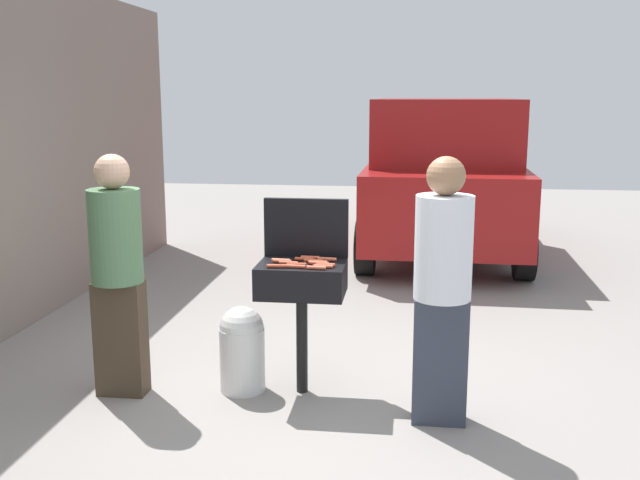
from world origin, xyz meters
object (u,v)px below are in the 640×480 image
(hot_dog_7, at_px, (327,259))
(parked_minivan, at_px, (443,175))
(bbq_grill, at_px, (302,284))
(hot_dog_11, at_px, (289,263))
(hot_dog_14, at_px, (325,265))
(hot_dog_9, at_px, (319,263))
(hot_dog_4, at_px, (304,259))
(hot_dog_12, at_px, (323,266))
(person_right, at_px, (442,282))
(hot_dog_1, at_px, (297,265))
(hot_dog_3, at_px, (313,261))
(hot_dog_0, at_px, (282,261))
(hot_dog_8, at_px, (296,266))
(person_left, at_px, (117,267))
(hot_dog_2, at_px, (276,266))
(hot_dog_6, at_px, (318,262))
(propane_tank, at_px, (242,347))
(hot_dog_10, at_px, (281,260))
(hot_dog_5, at_px, (310,258))

(hot_dog_7, height_order, parked_minivan, parked_minivan)
(bbq_grill, xyz_separation_m, hot_dog_11, (-0.08, -0.05, 0.16))
(hot_dog_14, bearing_deg, hot_dog_9, 140.75)
(hot_dog_4, height_order, hot_dog_12, same)
(hot_dog_11, bearing_deg, hot_dog_7, 31.67)
(person_right, bearing_deg, parked_minivan, -104.99)
(hot_dog_1, xyz_separation_m, hot_dog_3, (0.10, 0.13, 0.00))
(bbq_grill, bearing_deg, hot_dog_0, -177.41)
(hot_dog_8, distance_m, person_left, 1.23)
(hot_dog_2, xyz_separation_m, hot_dog_12, (0.31, 0.03, 0.00))
(hot_dog_11, bearing_deg, hot_dog_12, -16.02)
(bbq_grill, bearing_deg, hot_dog_6, -1.97)
(hot_dog_7, xyz_separation_m, person_right, (0.78, -0.47, -0.02))
(hot_dog_6, bearing_deg, hot_dog_1, -148.26)
(hot_dog_11, relative_size, hot_dog_12, 1.00)
(hot_dog_9, bearing_deg, propane_tank, -179.79)
(hot_dog_1, relative_size, hot_dog_6, 1.00)
(hot_dog_2, bearing_deg, hot_dog_10, 90.60)
(hot_dog_6, height_order, propane_tank, hot_dog_6)
(hot_dog_10, distance_m, propane_tank, 0.68)
(hot_dog_7, relative_size, person_right, 0.08)
(hot_dog_12, bearing_deg, hot_dog_5, 115.94)
(hot_dog_2, bearing_deg, hot_dog_12, 5.71)
(person_left, bearing_deg, bbq_grill, 19.52)
(bbq_grill, height_order, parked_minivan, parked_minivan)
(hot_dog_7, bearing_deg, hot_dog_6, -115.81)
(hot_dog_6, relative_size, hot_dog_7, 1.00)
(hot_dog_12, bearing_deg, hot_dog_8, -172.25)
(hot_dog_2, bearing_deg, hot_dog_7, 39.30)
(hot_dog_6, xyz_separation_m, hot_dog_12, (0.05, -0.11, 0.00))
(hot_dog_1, relative_size, hot_dog_8, 1.00)
(hot_dog_3, relative_size, parked_minivan, 0.03)
(hot_dog_4, xyz_separation_m, propane_tank, (-0.43, -0.12, -0.62))
(hot_dog_8, height_order, hot_dog_10, same)
(propane_tank, bearing_deg, hot_dog_1, -7.48)
(hot_dog_4, height_order, hot_dog_5, same)
(hot_dog_3, height_order, hot_dog_11, same)
(hot_dog_8, distance_m, person_right, 0.99)
(propane_tank, bearing_deg, parked_minivan, 72.70)
(hot_dog_9, height_order, propane_tank, hot_dog_9)
(hot_dog_4, height_order, propane_tank, hot_dog_4)
(person_left, bearing_deg, propane_tank, 21.64)
(bbq_grill, height_order, hot_dog_7, hot_dog_7)
(hot_dog_3, xyz_separation_m, hot_dog_5, (-0.04, 0.09, 0.00))
(hot_dog_1, bearing_deg, bbq_grill, 76.21)
(hot_dog_8, bearing_deg, hot_dog_14, 20.85)
(hot_dog_11, distance_m, hot_dog_12, 0.26)
(hot_dog_9, bearing_deg, hot_dog_11, -175.62)
(hot_dog_4, height_order, hot_dog_11, same)
(hot_dog_6, bearing_deg, parked_minivan, 78.36)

